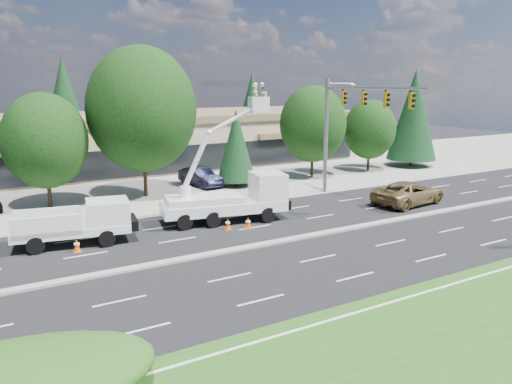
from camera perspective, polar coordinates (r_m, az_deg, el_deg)
ground at (r=27.97m, az=3.14°, el=-5.67°), size 140.00×140.00×0.00m
concrete_apron at (r=45.50m, az=-10.79°, el=1.18°), size 140.00×22.00×0.01m
grass_verge at (r=19.33m, az=25.60°, el=-15.48°), size 140.00×10.00×0.01m
road_median at (r=27.95m, az=3.14°, el=-5.55°), size 120.00×0.55×0.12m
strip_mall at (r=54.50m, az=-14.45°, el=5.83°), size 50.40×15.40×5.50m
tree_front_c at (r=37.70m, az=-22.99°, el=5.41°), size 5.82×5.82×8.08m
tree_front_d at (r=39.03m, az=-12.90°, el=9.18°), size 8.25×8.25×11.44m
tree_front_e at (r=42.38m, az=-2.29°, el=5.38°), size 3.33×3.33×6.56m
tree_front_f at (r=46.50m, az=6.52°, el=7.73°), size 6.12×6.12×8.49m
tree_front_g at (r=51.04m, az=12.87°, el=6.98°), size 5.11×5.11×7.09m
tree_front_h at (r=55.20m, az=17.56°, el=8.43°), size 5.13×5.13×10.10m
tree_back_b at (r=65.12m, az=-21.01°, el=9.50°), size 5.99×5.99×11.80m
tree_back_c at (r=68.89m, az=-9.23°, el=8.88°), size 4.42×4.42×8.72m
tree_back_d at (r=73.99m, az=-0.42°, el=9.90°), size 5.20×5.20×10.25m
signal_mast at (r=38.36m, az=10.10°, el=8.29°), size 2.76×10.16×9.00m
utility_pickup at (r=28.94m, az=-19.39°, el=-3.77°), size 6.37×3.23×2.33m
bucket_truck at (r=31.68m, az=-2.40°, el=-0.03°), size 8.17×3.88×8.67m
traffic_cone_a at (r=27.81m, az=-19.80°, el=-5.78°), size 0.40×0.40×0.70m
traffic_cone_b at (r=30.11m, az=-3.25°, el=-3.68°), size 0.40×0.40×0.70m
traffic_cone_c at (r=30.32m, az=-0.92°, el=-3.55°), size 0.40×0.40×0.70m
minivan at (r=37.89m, az=17.08°, el=-0.10°), size 6.32×3.50×1.67m
parked_car_east at (r=42.96m, az=-6.39°, el=1.74°), size 2.35×5.02×1.59m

